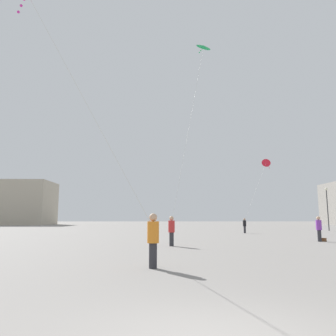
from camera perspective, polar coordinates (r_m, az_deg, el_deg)
person_in_purple at (r=25.51m, az=24.56°, el=-9.34°), size 0.38×0.38×1.73m
person_in_orange at (r=11.11m, az=-2.59°, el=-11.94°), size 0.39×0.39×1.77m
person_in_black at (r=37.02m, az=13.06°, el=-9.53°), size 0.35×0.35×1.59m
person_in_red at (r=19.62m, az=0.61°, el=-10.57°), size 0.37×0.37×1.72m
kite_emerald_diamond at (r=29.35m, az=6.12°, el=19.94°), size 3.70×6.67×14.94m
kite_crimson_diamond at (r=41.32m, az=16.55°, el=0.82°), size 4.27×3.48×7.34m
building_left_hall at (r=88.57m, az=-26.02°, el=-5.44°), size 21.01×11.91×10.29m
lamppost_west at (r=47.05m, az=25.73°, el=-5.31°), size 0.36×0.36×5.47m
handbag_beside_flyer at (r=25.79m, az=25.29°, el=-11.12°), size 0.34×0.31×0.24m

